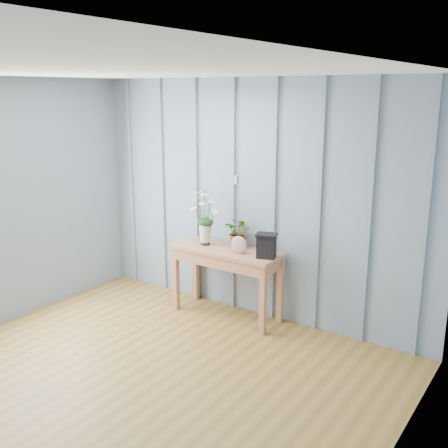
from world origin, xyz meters
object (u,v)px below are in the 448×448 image
Objects in this scene: daisy_vase at (205,208)px; carved_box at (266,245)px; sideboard at (227,259)px; felt_disc_vessel at (239,245)px.

daisy_vase reaches higher than carved_box.
carved_box is at bearing -1.60° from daisy_vase.
sideboard is 6.49× the size of felt_disc_vessel.
carved_box is (0.77, -0.02, -0.28)m from daisy_vase.
felt_disc_vessel is 0.75× the size of carved_box.
sideboard is at bearing 159.72° from felt_disc_vessel.
sideboard is at bearing 177.15° from carved_box.
felt_disc_vessel is 0.30m from carved_box.
sideboard is 1.87× the size of daisy_vase.
daisy_vase is at bearing 178.40° from carved_box.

